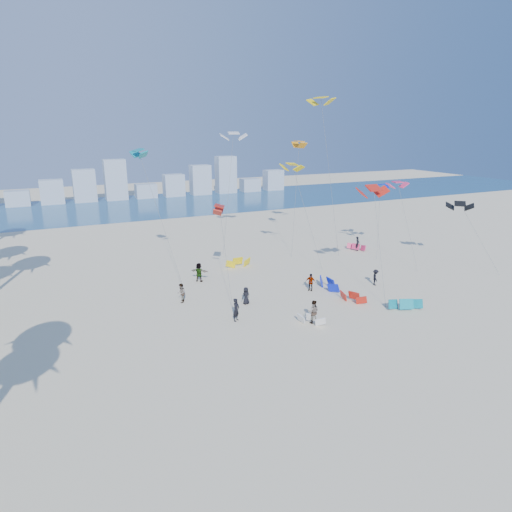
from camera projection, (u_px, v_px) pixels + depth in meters
name	position (u px, v px, depth m)	size (l,w,h in m)	color
ground	(334.00, 423.00, 23.37)	(220.00, 220.00, 0.00)	beige
ocean	(118.00, 207.00, 86.04)	(220.00, 220.00, 0.00)	navy
kitesurfer_near	(236.00, 310.00, 35.44)	(0.68, 0.45, 1.87)	black
kitesurfer_mid	(313.00, 312.00, 35.02)	(0.92, 0.72, 1.89)	gray
kitesurfers_far	(263.00, 276.00, 43.68)	(25.42, 11.98, 1.90)	black
grounded_kites	(329.00, 281.00, 43.43)	(18.54, 19.82, 0.97)	silver
flying_kites	(313.00, 159.00, 48.09)	(34.39, 25.06, 18.64)	red
distant_skyline	(103.00, 186.00, 93.42)	(85.00, 3.00, 8.40)	#9EADBF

